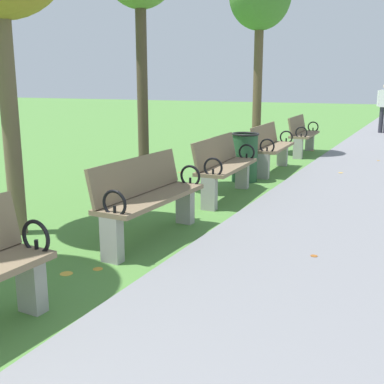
{
  "coord_description": "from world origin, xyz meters",
  "views": [
    {
      "loc": [
        2.14,
        0.48,
        1.7
      ],
      "look_at": [
        -0.05,
        5.01,
        0.55
      ],
      "focal_mm": 45.4,
      "sensor_mm": 36.0,
      "label": 1
    }
  ],
  "objects_px": {
    "park_bench_3": "(148,197)",
    "park_bench_6": "(303,134)",
    "park_bench_4": "(224,166)",
    "park_bench_5": "(271,147)",
    "trash_bin": "(245,157)"
  },
  "relations": [
    {
      "from": "park_bench_3",
      "to": "trash_bin",
      "type": "relative_size",
      "value": 1.92
    },
    {
      "from": "park_bench_3",
      "to": "park_bench_5",
      "type": "relative_size",
      "value": 1.0
    },
    {
      "from": "park_bench_4",
      "to": "park_bench_6",
      "type": "relative_size",
      "value": 1.0
    },
    {
      "from": "park_bench_3",
      "to": "park_bench_6",
      "type": "height_order",
      "value": "same"
    },
    {
      "from": "park_bench_4",
      "to": "park_bench_5",
      "type": "distance_m",
      "value": 2.4
    },
    {
      "from": "park_bench_4",
      "to": "park_bench_5",
      "type": "bearing_deg",
      "value": 90.0
    },
    {
      "from": "park_bench_4",
      "to": "park_bench_5",
      "type": "relative_size",
      "value": 1.0
    },
    {
      "from": "park_bench_6",
      "to": "trash_bin",
      "type": "relative_size",
      "value": 1.93
    },
    {
      "from": "park_bench_3",
      "to": "trash_bin",
      "type": "xyz_separation_m",
      "value": [
        -0.15,
        3.49,
        -0.06
      ]
    },
    {
      "from": "park_bench_5",
      "to": "park_bench_6",
      "type": "distance_m",
      "value": 2.53
    },
    {
      "from": "park_bench_5",
      "to": "park_bench_6",
      "type": "xyz_separation_m",
      "value": [
        -0.0,
        2.53,
        0.0
      ]
    },
    {
      "from": "park_bench_6",
      "to": "park_bench_3",
      "type": "bearing_deg",
      "value": -90.0
    },
    {
      "from": "park_bench_4",
      "to": "park_bench_5",
      "type": "height_order",
      "value": "same"
    },
    {
      "from": "park_bench_4",
      "to": "trash_bin",
      "type": "distance_m",
      "value": 1.32
    },
    {
      "from": "park_bench_6",
      "to": "trash_bin",
      "type": "bearing_deg",
      "value": -92.33
    }
  ]
}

